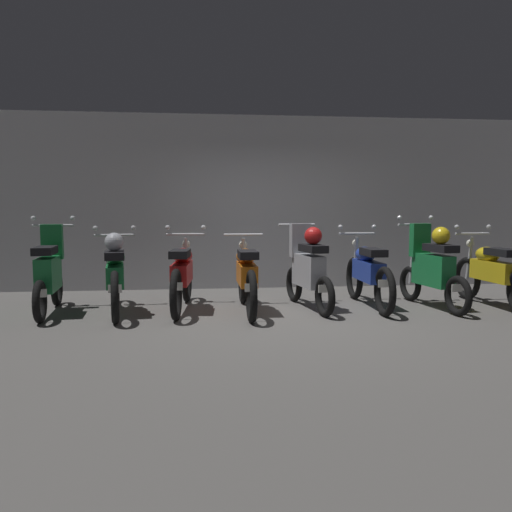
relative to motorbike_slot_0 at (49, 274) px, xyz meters
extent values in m
plane|color=#565451|center=(3.05, -0.60, -0.53)|extent=(80.00, 80.00, 0.00)
cube|color=#ADADB2|center=(3.05, 2.02, 0.96)|extent=(16.00, 0.30, 2.98)
torus|color=black|center=(-0.05, 0.53, -0.26)|extent=(0.14, 0.54, 0.53)
torus|color=black|center=(0.05, -0.61, -0.26)|extent=(0.14, 0.54, 0.53)
cube|color=#197238|center=(0.00, -0.04, 0.01)|extent=(0.28, 0.75, 0.44)
cube|color=#197238|center=(-0.03, 0.30, 0.41)|extent=(0.29, 0.14, 0.48)
cube|color=black|center=(0.02, -0.20, 0.33)|extent=(0.28, 0.54, 0.10)
cylinder|color=#B7BABF|center=(-0.04, 0.44, 0.63)|extent=(0.56, 0.09, 0.04)
sphere|color=#B7BABF|center=(-0.30, 0.42, 0.73)|extent=(0.07, 0.07, 0.07)
sphere|color=#B7BABF|center=(0.22, 0.46, 0.73)|extent=(0.07, 0.07, 0.07)
cylinder|color=#B7BABF|center=(-0.04, 0.49, 0.16)|extent=(0.07, 0.15, 0.85)
sphere|color=silver|center=(-0.04, 0.49, 0.48)|extent=(0.12, 0.12, 0.12)
cube|color=white|center=(0.05, -0.59, -0.16)|extent=(0.16, 0.03, 0.10)
torus|color=black|center=(0.78, 0.54, -0.20)|extent=(0.18, 0.66, 0.65)
torus|color=black|center=(0.97, -0.75, -0.20)|extent=(0.18, 0.66, 0.65)
cube|color=#197238|center=(0.87, -0.10, -0.01)|extent=(0.34, 0.86, 0.28)
ellipsoid|color=#197238|center=(0.85, 0.05, 0.21)|extent=(0.32, 0.47, 0.22)
cube|color=black|center=(0.90, -0.28, 0.27)|extent=(0.31, 0.55, 0.10)
cylinder|color=#B7BABF|center=(0.79, 0.44, 0.49)|extent=(0.56, 0.12, 0.04)
sphere|color=#B7BABF|center=(0.54, 0.40, 0.59)|extent=(0.07, 0.07, 0.07)
sphere|color=#B7BABF|center=(1.05, 0.47, 0.59)|extent=(0.07, 0.07, 0.07)
cylinder|color=#B7BABF|center=(0.79, 0.49, 0.12)|extent=(0.08, 0.17, 0.65)
sphere|color=silver|center=(0.79, 0.49, 0.34)|extent=(0.12, 0.12, 0.12)
cube|color=white|center=(0.96, -0.72, -0.10)|extent=(0.16, 0.04, 0.10)
sphere|color=#9EA0A8|center=(0.90, -0.28, 0.44)|extent=(0.24, 0.24, 0.24)
torus|color=black|center=(1.80, 0.66, -0.20)|extent=(0.14, 0.66, 0.65)
torus|color=black|center=(1.69, -0.64, -0.20)|extent=(0.14, 0.66, 0.65)
cube|color=red|center=(1.74, 0.01, -0.01)|extent=(0.29, 0.85, 0.28)
ellipsoid|color=red|center=(1.76, 0.16, 0.21)|extent=(0.30, 0.46, 0.22)
cube|color=black|center=(1.73, -0.17, 0.27)|extent=(0.28, 0.54, 0.10)
cylinder|color=#B7BABF|center=(1.79, 0.55, 0.49)|extent=(0.56, 0.08, 0.04)
sphere|color=#B7BABF|center=(1.53, 0.57, 0.59)|extent=(0.07, 0.07, 0.07)
sphere|color=#B7BABF|center=(2.05, 0.53, 0.59)|extent=(0.07, 0.07, 0.07)
cylinder|color=#B7BABF|center=(1.79, 0.60, 0.12)|extent=(0.07, 0.16, 0.65)
sphere|color=silver|center=(1.79, 0.60, 0.34)|extent=(0.12, 0.12, 0.12)
cube|color=white|center=(1.69, -0.61, -0.10)|extent=(0.16, 0.03, 0.10)
torus|color=black|center=(2.62, 0.45, -0.20)|extent=(0.09, 0.65, 0.65)
torus|color=black|center=(2.61, -0.85, -0.20)|extent=(0.09, 0.65, 0.65)
cube|color=orange|center=(2.61, -0.20, -0.01)|extent=(0.22, 0.83, 0.28)
ellipsoid|color=orange|center=(2.61, -0.04, 0.21)|extent=(0.26, 0.44, 0.22)
cube|color=black|center=(2.61, -0.38, 0.27)|extent=(0.24, 0.52, 0.10)
cylinder|color=#B7BABF|center=(2.62, 0.35, 0.49)|extent=(0.56, 0.04, 0.04)
cylinder|color=#B7BABF|center=(2.62, 0.40, 0.12)|extent=(0.06, 0.16, 0.65)
sphere|color=silver|center=(2.62, 0.40, 0.34)|extent=(0.12, 0.12, 0.12)
cube|color=white|center=(2.61, -0.82, -0.10)|extent=(0.16, 0.01, 0.10)
torus|color=black|center=(3.39, 0.49, -0.26)|extent=(0.18, 0.54, 0.53)
torus|color=black|center=(3.58, -0.64, -0.26)|extent=(0.18, 0.54, 0.53)
cube|color=#9EA0A8|center=(3.48, -0.08, 0.01)|extent=(0.34, 0.76, 0.44)
cube|color=#9EA0A8|center=(3.43, 0.26, 0.41)|extent=(0.30, 0.16, 0.48)
cube|color=black|center=(3.51, -0.24, 0.33)|extent=(0.32, 0.55, 0.10)
cylinder|color=#B7BABF|center=(3.40, 0.40, 0.63)|extent=(0.56, 0.13, 0.04)
cylinder|color=#B7BABF|center=(3.40, 0.45, 0.16)|extent=(0.08, 0.15, 0.85)
sphere|color=silver|center=(3.40, 0.45, 0.48)|extent=(0.12, 0.12, 0.12)
cube|color=white|center=(3.57, -0.62, -0.16)|extent=(0.16, 0.04, 0.10)
sphere|color=red|center=(3.51, -0.24, 0.50)|extent=(0.24, 0.24, 0.24)
torus|color=black|center=(4.35, 0.61, -0.20)|extent=(0.09, 0.65, 0.65)
torus|color=black|center=(4.35, -0.69, -0.20)|extent=(0.09, 0.65, 0.65)
cube|color=#1E389E|center=(4.35, -0.04, -0.01)|extent=(0.22, 0.83, 0.28)
ellipsoid|color=#1E389E|center=(4.35, 0.11, 0.21)|extent=(0.26, 0.44, 0.22)
cube|color=black|center=(4.35, -0.22, 0.27)|extent=(0.24, 0.52, 0.10)
cylinder|color=#B7BABF|center=(4.35, 0.50, 0.49)|extent=(0.56, 0.04, 0.04)
sphere|color=#B7BABF|center=(4.09, 0.50, 0.59)|extent=(0.07, 0.07, 0.07)
sphere|color=#B7BABF|center=(4.61, 0.50, 0.59)|extent=(0.07, 0.07, 0.07)
cylinder|color=#B7BABF|center=(4.35, 0.56, 0.12)|extent=(0.06, 0.16, 0.65)
sphere|color=silver|center=(4.35, 0.56, 0.34)|extent=(0.12, 0.12, 0.12)
cube|color=white|center=(4.35, -0.67, -0.10)|extent=(0.16, 0.01, 0.10)
torus|color=black|center=(5.14, 0.36, -0.26)|extent=(0.16, 0.54, 0.53)
torus|color=black|center=(5.30, -0.78, -0.26)|extent=(0.16, 0.54, 0.53)
cube|color=#197238|center=(5.22, -0.21, 0.01)|extent=(0.32, 0.76, 0.44)
cube|color=#197238|center=(5.17, 0.13, 0.41)|extent=(0.29, 0.16, 0.48)
cube|color=black|center=(5.24, -0.37, 0.33)|extent=(0.31, 0.55, 0.10)
cylinder|color=#B7BABF|center=(5.16, 0.27, 0.63)|extent=(0.56, 0.11, 0.04)
sphere|color=#B7BABF|center=(4.90, 0.23, 0.73)|extent=(0.07, 0.07, 0.07)
sphere|color=#B7BABF|center=(5.41, 0.30, 0.73)|extent=(0.07, 0.07, 0.07)
cylinder|color=#B7BABF|center=(5.15, 0.31, 0.16)|extent=(0.08, 0.15, 0.85)
sphere|color=silver|center=(5.15, 0.31, 0.48)|extent=(0.12, 0.12, 0.12)
cube|color=white|center=(5.30, -0.76, -0.16)|extent=(0.16, 0.03, 0.10)
sphere|color=gold|center=(5.24, -0.37, 0.50)|extent=(0.24, 0.24, 0.24)
torus|color=black|center=(6.06, 0.39, -0.20)|extent=(0.12, 0.65, 0.65)
cube|color=gold|center=(6.09, -0.26, -0.01)|extent=(0.26, 0.84, 0.28)
ellipsoid|color=gold|center=(6.08, -0.10, 0.21)|extent=(0.28, 0.45, 0.22)
cube|color=black|center=(6.10, -0.44, 0.27)|extent=(0.26, 0.53, 0.10)
cylinder|color=#B7BABF|center=(6.07, 0.29, 0.49)|extent=(0.56, 0.06, 0.04)
sphere|color=#B7BABF|center=(5.81, 0.27, 0.59)|extent=(0.07, 0.07, 0.07)
sphere|color=#B7BABF|center=(6.33, 0.30, 0.59)|extent=(0.07, 0.07, 0.07)
cylinder|color=#B7BABF|center=(6.06, 0.34, 0.12)|extent=(0.06, 0.16, 0.65)
sphere|color=silver|center=(6.06, 0.34, 0.34)|extent=(0.12, 0.12, 0.12)
camera|label=1|loc=(1.98, -7.01, 0.86)|focal=36.08mm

